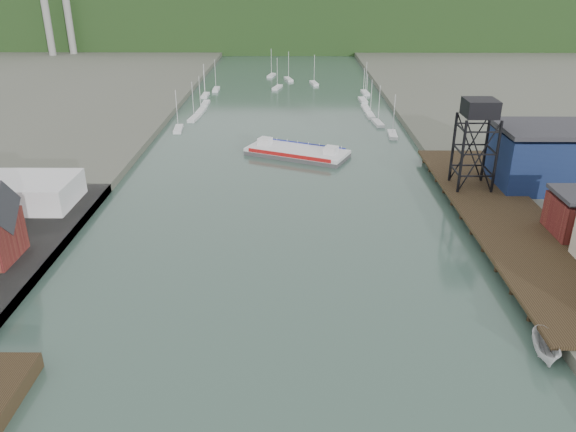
{
  "coord_description": "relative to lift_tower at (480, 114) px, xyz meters",
  "views": [
    {
      "loc": [
        2.47,
        -38.95,
        38.87
      ],
      "look_at": [
        1.73,
        39.82,
        4.0
      ],
      "focal_mm": 35.0,
      "sensor_mm": 36.0,
      "label": 1
    }
  ],
  "objects": [
    {
      "name": "motorboat",
      "position": [
        -5.1,
        -47.05,
        -14.41
      ],
      "size": [
        3.48,
        6.72,
        2.47
      ],
      "primitive_type": "imported",
      "rotation": [
        0.0,
        0.0,
        -0.17
      ],
      "color": "silver",
      "rests_on": "ground"
    },
    {
      "name": "white_shed",
      "position": [
        -79.0,
        -8.0,
        -11.8
      ],
      "size": [
        18.0,
        12.0,
        4.5
      ],
      "primitive_type": "cube",
      "color": "silver",
      "rests_on": "west_quay"
    },
    {
      "name": "marina_sailboats",
      "position": [
        -34.92,
        80.46,
        -15.3
      ],
      "size": [
        57.71,
        92.65,
        0.9
      ],
      "color": "silver",
      "rests_on": "ground"
    },
    {
      "name": "blue_shed",
      "position": [
        15.0,
        2.0,
        -8.59
      ],
      "size": [
        20.5,
        14.5,
        11.3
      ],
      "color": "#0D173B",
      "rests_on": "east_land"
    },
    {
      "name": "distant_hills",
      "position": [
        -38.98,
        243.35,
        -5.27
      ],
      "size": [
        500.0,
        120.0,
        80.0
      ],
      "color": "black",
      "rests_on": "ground"
    },
    {
      "name": "east_pier",
      "position": [
        2.0,
        -13.0,
        -13.75
      ],
      "size": [
        14.0,
        70.0,
        2.45
      ],
      "color": "black",
      "rests_on": "ground"
    },
    {
      "name": "ground",
      "position": [
        -35.0,
        -58.0,
        -15.65
      ],
      "size": [
        600.0,
        600.0,
        0.0
      ],
      "primitive_type": "plane",
      "color": "#2D463E",
      "rests_on": "ground"
    },
    {
      "name": "chain_ferry",
      "position": [
        -31.62,
        24.39,
        -14.72
      ],
      "size": [
        24.23,
        17.56,
        3.24
      ],
      "rotation": [
        0.0,
        0.0,
        -0.43
      ],
      "color": "#434446",
      "rests_on": "ground"
    },
    {
      "name": "lift_tower",
      "position": [
        0.0,
        0.0,
        0.0
      ],
      "size": [
        6.5,
        6.5,
        16.0
      ],
      "color": "black",
      "rests_on": "east_pier"
    }
  ]
}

